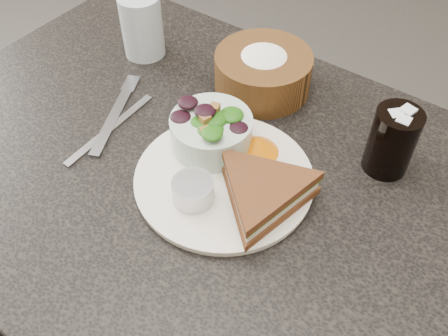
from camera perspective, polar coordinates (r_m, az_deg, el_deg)
name	(u,v)px	position (r m, az deg, el deg)	size (l,w,h in m)	color
dining_table	(205,284)	(1.08, -2.14, -13.08)	(1.00, 0.70, 0.75)	black
dinner_plate	(224,179)	(0.74, 0.00, -1.26)	(0.26, 0.26, 0.01)	silver
sandwich	(263,193)	(0.69, 4.47, -2.84)	(0.17, 0.17, 0.05)	#502D18
salad_bowl	(211,127)	(0.76, -1.46, 4.66)	(0.13, 0.13, 0.07)	#AFC7BA
dressing_ramekin	(193,191)	(0.70, -3.58, -2.65)	(0.06, 0.06, 0.04)	#ABADB2
orange_wedge	(257,145)	(0.76, 3.74, 2.67)	(0.07, 0.07, 0.03)	orange
fork	(113,118)	(0.86, -12.52, 5.64)	(0.02, 0.18, 0.00)	gray
knife	(110,129)	(0.84, -12.85, 4.38)	(0.01, 0.20, 0.00)	#9D9FA3
bread_basket	(263,67)	(0.88, 4.51, 11.49)	(0.17, 0.17, 0.10)	brown
cola_glass	(393,138)	(0.77, 18.74, 3.24)	(0.07, 0.07, 0.12)	black
water_glass	(142,26)	(0.97, -9.35, 15.75)	(0.08, 0.08, 0.12)	#AFBFCA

